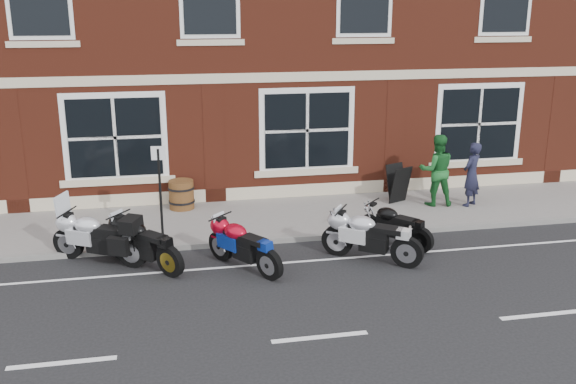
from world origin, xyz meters
name	(u,v)px	position (x,y,z in m)	size (l,w,h in m)	color
ground	(285,267)	(0.00, 0.00, 0.00)	(80.00, 80.00, 0.00)	black
sidewalk	(262,219)	(0.00, 3.00, 0.06)	(30.00, 3.00, 0.12)	slate
kerb	(273,240)	(0.00, 1.42, 0.06)	(30.00, 0.16, 0.12)	slate
moto_touring_silver	(97,235)	(-3.78, 1.03, 0.60)	(2.00, 1.23, 1.46)	black
moto_sport_red	(244,243)	(-0.83, 0.07, 0.54)	(1.30, 1.81, 0.95)	black
moto_sport_black	(144,241)	(-2.82, 0.56, 0.56)	(1.55, 1.71, 0.98)	black
moto_sport_silver	(370,235)	(1.82, -0.01, 0.57)	(1.84, 1.46, 1.00)	black
moto_naked_black	(394,224)	(2.66, 0.78, 0.49)	(1.27, 1.58, 0.86)	black
pedestrian_left	(472,174)	(5.53, 2.85, 0.96)	(0.62, 0.40, 1.69)	black
pedestrian_right	(437,170)	(4.65, 3.09, 1.06)	(0.92, 0.71, 1.89)	#1A5C25
a_board_sign	(398,183)	(3.80, 3.58, 0.62)	(0.60, 0.40, 1.00)	black
barrel_planter	(181,195)	(-1.92, 4.07, 0.49)	(0.67, 0.67, 0.75)	#4D3814
parking_sign	(160,187)	(-2.44, 1.77, 1.36)	(0.30, 0.06, 2.15)	black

